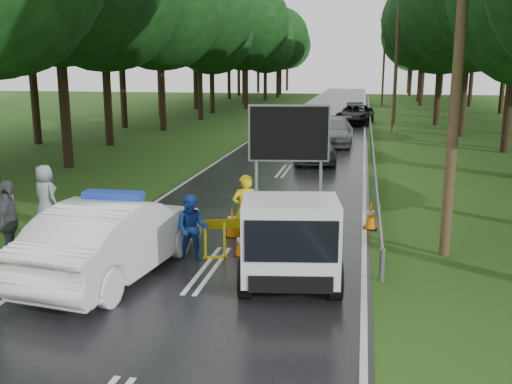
% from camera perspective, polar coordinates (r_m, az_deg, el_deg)
% --- Properties ---
extents(ground, '(160.00, 160.00, 0.00)m').
position_cam_1_polar(ground, '(12.62, -4.78, -7.78)').
color(ground, '#1F4F16').
rests_on(ground, ground).
extents(road, '(7.00, 140.00, 0.02)m').
position_cam_1_polar(road, '(41.75, 6.19, 6.49)').
color(road, black).
rests_on(road, ground).
extents(guardrail, '(0.12, 60.06, 0.70)m').
position_cam_1_polar(guardrail, '(41.25, 11.34, 7.00)').
color(guardrail, gray).
rests_on(guardrail, ground).
extents(utility_pole_near, '(1.40, 0.24, 10.00)m').
position_cam_1_polar(utility_pole_near, '(13.56, 19.78, 14.76)').
color(utility_pole_near, '#4A3822').
rests_on(utility_pole_near, ground).
extents(utility_pole_mid, '(1.40, 0.24, 10.00)m').
position_cam_1_polar(utility_pole_mid, '(39.45, 13.89, 13.21)').
color(utility_pole_mid, '#4A3822').
rests_on(utility_pole_mid, ground).
extents(utility_pole_far, '(1.40, 0.24, 10.00)m').
position_cam_1_polar(utility_pole_far, '(65.43, 12.68, 12.88)').
color(utility_pole_far, '#4A3822').
rests_on(utility_pole_far, ground).
extents(police_sedan, '(2.38, 5.24, 1.84)m').
position_cam_1_polar(police_sedan, '(12.36, -13.86, -4.45)').
color(police_sedan, white).
rests_on(police_sedan, ground).
extents(work_truck, '(2.54, 4.61, 3.49)m').
position_cam_1_polar(work_truck, '(12.01, 3.31, -4.06)').
color(work_truck, gray).
rests_on(work_truck, ground).
extents(barrier, '(2.19, 0.77, 0.95)m').
position_cam_1_polar(barrier, '(13.15, -0.31, -3.61)').
color(barrier, yellow).
rests_on(barrier, ground).
extents(officer, '(0.76, 0.64, 1.76)m').
position_cam_1_polar(officer, '(14.12, -1.09, -1.77)').
color(officer, yellow).
rests_on(officer, ground).
extents(civilian, '(0.82, 0.67, 1.56)m').
position_cam_1_polar(civilian, '(12.97, -6.39, -3.63)').
color(civilian, '#163B94').
rests_on(civilian, ground).
extents(bystander_mid, '(0.81, 1.21, 1.91)m').
position_cam_1_polar(bystander_mid, '(13.86, -23.48, -2.79)').
color(bystander_mid, '#464A4E').
rests_on(bystander_mid, ground).
extents(bystander_right, '(1.01, 0.87, 1.74)m').
position_cam_1_polar(bystander_right, '(16.66, -20.32, -0.39)').
color(bystander_right, '#85949F').
rests_on(bystander_right, ground).
extents(queue_car_first, '(2.45, 4.85, 1.58)m').
position_cam_1_polar(queue_car_first, '(26.62, 5.80, 4.76)').
color(queue_car_first, '#45474E').
rests_on(queue_car_first, ground).
extents(queue_car_second, '(2.11, 5.07, 1.46)m').
position_cam_1_polar(queue_car_second, '(32.53, 7.80, 6.02)').
color(queue_car_second, '#9D9FA5').
rests_on(queue_car_second, ground).
extents(queue_car_third, '(2.95, 5.53, 1.48)m').
position_cam_1_polar(queue_car_third, '(43.99, 9.88, 7.64)').
color(queue_car_third, black).
rests_on(queue_car_third, ground).
extents(queue_car_fourth, '(1.38, 3.89, 1.28)m').
position_cam_1_polar(queue_car_fourth, '(49.98, 9.84, 8.10)').
color(queue_car_fourth, '#383B3F').
rests_on(queue_car_fourth, ground).
extents(cone_near_left, '(0.30, 0.30, 0.64)m').
position_cam_1_polar(cone_near_left, '(12.28, -19.15, -7.51)').
color(cone_near_left, black).
rests_on(cone_near_left, ground).
extents(cone_center, '(0.31, 0.31, 0.66)m').
position_cam_1_polar(cone_center, '(13.37, -1.53, -5.11)').
color(cone_center, black).
rests_on(cone_center, ground).
extents(cone_far, '(0.38, 0.38, 0.81)m').
position_cam_1_polar(cone_far, '(14.81, -2.39, -3.05)').
color(cone_far, black).
rests_on(cone_far, ground).
extents(cone_left_mid, '(0.38, 0.38, 0.80)m').
position_cam_1_polar(cone_left_mid, '(16.05, -11.22, -2.07)').
color(cone_left_mid, black).
rests_on(cone_left_mid, ground).
extents(cone_right, '(0.37, 0.37, 0.77)m').
position_cam_1_polar(cone_right, '(15.81, 11.37, -2.35)').
color(cone_right, black).
rests_on(cone_right, ground).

